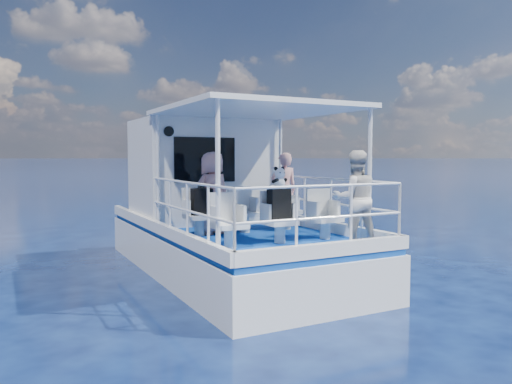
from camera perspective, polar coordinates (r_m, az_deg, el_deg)
ground at (r=9.34m, az=-0.74°, el=-10.26°), size 2000.00×2000.00×0.00m
hull at (r=10.22m, az=-3.30°, el=-9.01°), size 3.00×7.00×1.60m
deck at (r=10.06m, az=-3.32°, el=-4.29°), size 2.90×6.90×0.10m
cabin at (r=11.16m, az=-6.08°, el=2.43°), size 2.85×2.00×2.20m
canopy at (r=8.92m, az=-0.17°, el=9.40°), size 3.00×3.20×0.08m
canopy_posts at (r=8.84m, az=-0.02°, el=2.05°), size 2.77×2.97×2.20m
railings at (r=8.59m, az=0.98°, el=-2.02°), size 2.84×3.59×1.00m
seat_port_fwd at (r=8.96m, az=-6.49°, el=-3.79°), size 0.48×0.46×0.38m
seat_center_fwd at (r=9.31m, az=-1.30°, el=-3.47°), size 0.48×0.46×0.38m
seat_stbd_fwd at (r=9.74m, az=3.46°, el=-3.15°), size 0.48×0.46×0.38m
seat_port_aft at (r=7.77m, az=-3.03°, el=-4.97°), size 0.48×0.46×0.38m
seat_center_aft at (r=8.18m, az=2.74°, el=-4.52°), size 0.48×0.46×0.38m
seat_stbd_aft at (r=8.66m, az=7.90°, el=-4.07°), size 0.48×0.46×0.38m
passenger_port_fwd at (r=9.08m, az=-4.97°, el=-0.11°), size 0.66×0.56×1.50m
passenger_stbd_fwd at (r=10.07m, az=3.20°, el=0.26°), size 0.60×0.44×1.49m
passenger_stbd_aft at (r=7.96m, az=11.23°, el=-0.74°), size 0.87×0.77×1.51m
backpack_port at (r=8.89m, az=-6.21°, el=-1.10°), size 0.36×0.20×0.47m
backpack_center at (r=8.08m, az=2.64°, el=-1.39°), size 0.35×0.20×0.53m
compact_camera at (r=8.88m, az=-6.30°, el=0.61°), size 0.11×0.06×0.06m
panda at (r=8.04m, az=2.69°, el=1.68°), size 0.22×0.18×0.34m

